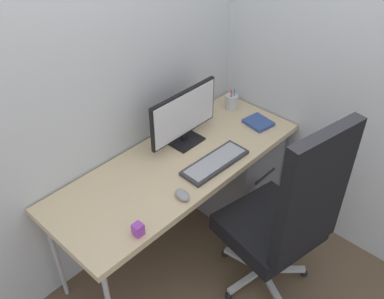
{
  "coord_description": "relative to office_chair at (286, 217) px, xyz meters",
  "views": [
    {
      "loc": [
        -1.42,
        -1.44,
        2.41
      ],
      "look_at": [
        0.06,
        -0.06,
        0.86
      ],
      "focal_mm": 40.17,
      "sensor_mm": 36.0,
      "label": 1
    }
  ],
  "objects": [
    {
      "name": "ground_plane",
      "position": [
        -0.16,
        0.69,
        -0.65
      ],
      "size": [
        8.0,
        8.0,
        0.0
      ],
      "primitive_type": "plane",
      "color": "brown"
    },
    {
      "name": "wall_back",
      "position": [
        -0.16,
        1.03,
        0.75
      ],
      "size": [
        3.53,
        0.04,
        2.8
      ],
      "primitive_type": "cube",
      "color": "silver",
      "rests_on": "ground_plane"
    },
    {
      "name": "wall_side_right",
      "position": [
        0.71,
        0.42,
        0.75
      ],
      "size": [
        0.04,
        2.48,
        2.8
      ],
      "primitive_type": "cube",
      "color": "silver",
      "rests_on": "ground_plane"
    },
    {
      "name": "desk",
      "position": [
        -0.16,
        0.69,
        0.07
      ],
      "size": [
        1.69,
        0.63,
        0.76
      ],
      "color": "#D1B78C",
      "rests_on": "ground_plane"
    },
    {
      "name": "office_chair",
      "position": [
        0.0,
        0.0,
        0.0
      ],
      "size": [
        0.6,
        0.63,
        1.31
      ],
      "color": "black",
      "rests_on": "ground_plane"
    },
    {
      "name": "filing_cabinet",
      "position": [
        0.4,
        0.65,
        -0.33
      ],
      "size": [
        0.44,
        0.5,
        0.66
      ],
      "color": "slate",
      "rests_on": "ground_plane"
    },
    {
      "name": "monitor",
      "position": [
        0.03,
        0.81,
        0.3
      ],
      "size": [
        0.54,
        0.17,
        0.36
      ],
      "color": "black",
      "rests_on": "desk"
    },
    {
      "name": "keyboard",
      "position": [
        -0.02,
        0.51,
        0.12
      ],
      "size": [
        0.46,
        0.18,
        0.03
      ],
      "color": "#333338",
      "rests_on": "desk"
    },
    {
      "name": "mouse",
      "position": [
        -0.36,
        0.45,
        0.12
      ],
      "size": [
        0.09,
        0.12,
        0.04
      ],
      "primitive_type": "ellipsoid",
      "rotation": [
        0.0,
        0.0,
        -0.22
      ],
      "color": "gray",
      "rests_on": "desk"
    },
    {
      "name": "pen_holder",
      "position": [
        0.54,
        0.84,
        0.16
      ],
      "size": [
        0.09,
        0.09,
        0.17
      ],
      "color": "silver",
      "rests_on": "desk"
    },
    {
      "name": "notebook",
      "position": [
        0.51,
        0.58,
        0.12
      ],
      "size": [
        0.18,
        0.19,
        0.02
      ],
      "primitive_type": "cube",
      "rotation": [
        0.0,
        0.0,
        -0.16
      ],
      "color": "#334C8C",
      "rests_on": "desk"
    },
    {
      "name": "desk_clamp_accessory",
      "position": [
        -0.7,
        0.43,
        0.14
      ],
      "size": [
        0.05,
        0.05,
        0.07
      ],
      "primitive_type": "cube",
      "color": "purple",
      "rests_on": "desk"
    }
  ]
}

